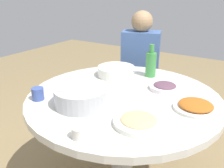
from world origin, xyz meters
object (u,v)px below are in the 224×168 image
(soup_bowl, at_px, (116,72))
(rice_bowl, at_px, (81,96))
(dish_eggplant, at_px, (165,87))
(green_bottle, at_px, (151,64))
(round_dining_table, at_px, (123,113))
(dish_noodles, at_px, (138,121))
(stool_for_diner_left, at_px, (138,110))
(tea_cup_near, at_px, (38,94))
(diner_left, at_px, (140,59))
(dish_stirfry, at_px, (196,106))
(tea_cup_far, at_px, (79,132))

(soup_bowl, bearing_deg, rice_bowl, -80.62)
(dish_eggplant, relative_size, green_bottle, 0.82)
(round_dining_table, height_order, soup_bowl, soup_bowl)
(round_dining_table, xyz_separation_m, dish_noodles, (0.23, -0.26, 0.15))
(soup_bowl, distance_m, stool_for_diner_left, 0.79)
(rice_bowl, bearing_deg, stool_for_diner_left, 97.90)
(round_dining_table, distance_m, rice_bowl, 0.33)
(soup_bowl, bearing_deg, stool_for_diner_left, 96.48)
(tea_cup_near, relative_size, diner_left, 0.10)
(dish_stirfry, distance_m, green_bottle, 0.55)
(diner_left, bearing_deg, dish_noodles, -64.29)
(dish_eggplant, distance_m, green_bottle, 0.27)
(tea_cup_near, distance_m, diner_left, 1.13)
(round_dining_table, relative_size, tea_cup_near, 16.15)
(rice_bowl, distance_m, soup_bowl, 0.52)
(tea_cup_near, bearing_deg, tea_cup_far, -20.70)
(green_bottle, height_order, stool_for_diner_left, green_bottle)
(tea_cup_far, bearing_deg, dish_stirfry, 56.52)
(soup_bowl, relative_size, green_bottle, 1.25)
(diner_left, bearing_deg, dish_eggplant, -51.76)
(dish_stirfry, bearing_deg, dish_noodles, -121.85)
(dish_eggplant, xyz_separation_m, stool_for_diner_left, (-0.46, 0.58, -0.57))
(dish_stirfry, distance_m, dish_eggplant, 0.30)
(soup_bowl, relative_size, dish_stirfry, 1.26)
(tea_cup_near, xyz_separation_m, stool_for_diner_left, (0.11, 1.13, -0.58))
(dish_eggplant, height_order, diner_left, diner_left)
(round_dining_table, relative_size, green_bottle, 4.93)
(rice_bowl, height_order, dish_eggplant, rice_bowl)
(tea_cup_far, height_order, stool_for_diner_left, tea_cup_far)
(round_dining_table, distance_m, dish_stirfry, 0.45)
(tea_cup_far, bearing_deg, diner_left, 104.74)
(soup_bowl, height_order, diner_left, diner_left)
(green_bottle, bearing_deg, stool_for_diner_left, 124.84)
(soup_bowl, distance_m, dish_stirfry, 0.68)
(soup_bowl, xyz_separation_m, dish_eggplant, (0.40, -0.05, -0.01))
(round_dining_table, height_order, tea_cup_near, tea_cup_near)
(tea_cup_near, bearing_deg, diner_left, 84.43)
(dish_eggplant, distance_m, diner_left, 0.74)
(dish_eggplant, xyz_separation_m, tea_cup_far, (-0.12, -0.71, 0.01))
(tea_cup_near, xyz_separation_m, tea_cup_far, (0.45, -0.17, -0.01))
(dish_stirfry, bearing_deg, dish_eggplant, 144.43)
(dish_noodles, distance_m, diner_left, 1.18)
(soup_bowl, bearing_deg, tea_cup_far, -69.83)
(dish_stirfry, bearing_deg, soup_bowl, 160.82)
(dish_stirfry, relative_size, tea_cup_near, 3.26)
(dish_stirfry, relative_size, diner_left, 0.31)
(tea_cup_far, bearing_deg, rice_bowl, 127.71)
(rice_bowl, xyz_separation_m, dish_eggplant, (0.31, 0.46, -0.03))
(soup_bowl, xyz_separation_m, diner_left, (-0.06, 0.53, -0.05))
(soup_bowl, xyz_separation_m, dish_stirfry, (0.64, -0.22, -0.01))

